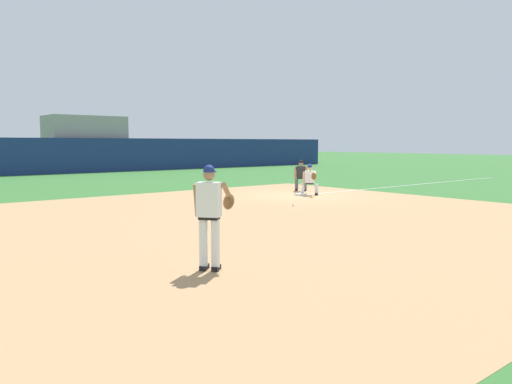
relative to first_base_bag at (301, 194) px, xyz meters
The scene contains 10 objects.
ground_plane 0.04m from the first_base_bag, ahead, with size 160.00×160.00×0.00m, color #336B2D.
infield_dirt_patch 6.43m from the first_base_bag, 141.66° to the right, with size 18.00×18.00×0.01m, color tan.
foul_line_stripe 8.55m from the first_base_bag, ahead, with size 17.09×0.10×0.00m, color white.
first_base_bag is the anchor object (origin of this frame).
baseball 3.63m from the first_base_bag, 138.67° to the right, with size 0.07×0.07×0.07m, color white.
pitcher 12.85m from the first_base_bag, 141.59° to the right, with size 0.85×0.57×1.86m.
first_baseman 0.82m from the first_base_bag, 18.20° to the right, with size 0.79×1.06×1.34m.
umpire 2.18m from the first_base_bag, 45.20° to the left, with size 0.66×0.68×1.46m.
outfield_wall 22.04m from the first_base_bag, 90.00° to the left, with size 48.00×0.50×2.60m.
stadium_seating_block 24.57m from the first_base_bag, 90.00° to the left, with size 5.87×3.35×4.35m.
Camera 1 is at (-14.90, -15.11, 2.24)m, focal length 35.00 mm.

